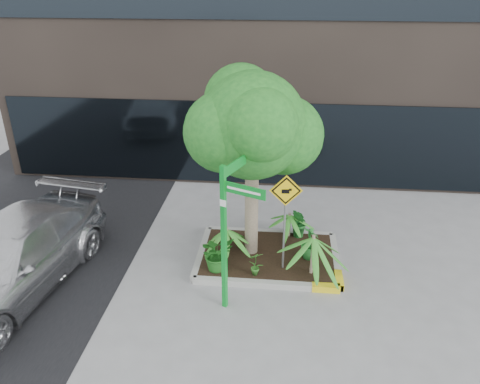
# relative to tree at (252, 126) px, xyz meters

# --- Properties ---
(ground) EXTENTS (80.00, 80.00, 0.00)m
(ground) POSITION_rel_tree_xyz_m (0.21, -0.41, -3.27)
(ground) COLOR gray
(ground) RESTS_ON ground
(planter) EXTENTS (3.35, 2.36, 0.15)m
(planter) POSITION_rel_tree_xyz_m (0.44, -0.13, -3.17)
(planter) COLOR #9E9E99
(planter) RESTS_ON ground
(tree) EXTENTS (2.99, 2.65, 4.48)m
(tree) POSITION_rel_tree_xyz_m (0.00, 0.00, 0.00)
(tree) COLOR gray
(tree) RESTS_ON ground
(palm_front) EXTENTS (1.09, 1.09, 1.21)m
(palm_front) POSITION_rel_tree_xyz_m (1.40, -0.77, -2.22)
(palm_front) COLOR gray
(palm_front) RESTS_ON ground
(palm_left) EXTENTS (0.82, 0.82, 0.91)m
(palm_left) POSITION_rel_tree_xyz_m (-0.55, -0.22, -2.44)
(palm_left) COLOR gray
(palm_left) RESTS_ON ground
(palm_back) EXTENTS (0.73, 0.73, 0.81)m
(palm_back) POSITION_rel_tree_xyz_m (0.90, 0.77, -2.52)
(palm_back) COLOR gray
(palm_back) RESTS_ON ground
(parked_car) EXTENTS (2.94, 5.53, 1.53)m
(parked_car) POSITION_rel_tree_xyz_m (-4.97, -1.78, -2.51)
(parked_car) COLOR silver
(parked_car) RESTS_ON ground
(shrub_a) EXTENTS (1.04, 1.04, 0.82)m
(shrub_a) POSITION_rel_tree_xyz_m (-0.71, -0.83, -2.71)
(shrub_a) COLOR #1C5E1A
(shrub_a) RESTS_ON planter
(shrub_b) EXTENTS (0.62, 0.62, 0.79)m
(shrub_b) POSITION_rel_tree_xyz_m (1.38, -0.15, -2.73)
(shrub_b) COLOR #217028
(shrub_b) RESTS_ON planter
(shrub_c) EXTENTS (0.42, 0.42, 0.59)m
(shrub_c) POSITION_rel_tree_xyz_m (0.17, -0.96, -2.83)
(shrub_c) COLOR #2A621E
(shrub_c) RESTS_ON planter
(shrub_d) EXTENTS (0.56, 0.56, 0.81)m
(shrub_d) POSITION_rel_tree_xyz_m (1.15, 0.73, -2.72)
(shrub_d) COLOR #1C6223
(shrub_d) RESTS_ON planter
(street_sign_post) EXTENTS (0.86, 1.15, 3.13)m
(street_sign_post) POSITION_rel_tree_xyz_m (-0.31, -1.88, -1.34)
(street_sign_post) COLOR #0D952A
(street_sign_post) RESTS_ON ground
(cattle_sign) EXTENTS (0.70, 0.11, 2.28)m
(cattle_sign) POSITION_rel_tree_xyz_m (0.77, -0.63, -1.58)
(cattle_sign) COLOR slate
(cattle_sign) RESTS_ON ground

